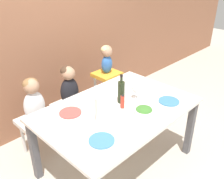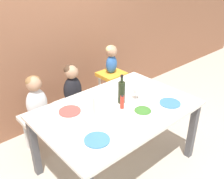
{
  "view_description": "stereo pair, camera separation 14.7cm",
  "coord_description": "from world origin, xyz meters",
  "views": [
    {
      "loc": [
        -1.58,
        -1.47,
        2.08
      ],
      "look_at": [
        0.0,
        0.08,
        0.93
      ],
      "focal_mm": 40.0,
      "sensor_mm": 36.0,
      "label": 1
    },
    {
      "loc": [
        -1.47,
        -1.57,
        2.08
      ],
      "look_at": [
        0.0,
        0.08,
        0.93
      ],
      "focal_mm": 40.0,
      "sensor_mm": 36.0,
      "label": 2
    }
  ],
  "objects": [
    {
      "name": "wall_back",
      "position": [
        0.0,
        1.27,
        1.35
      ],
      "size": [
        10.0,
        0.06,
        2.7
      ],
      "color": "#8E5B42",
      "rests_on": "ground_plane"
    },
    {
      "name": "wine_bottle",
      "position": [
        0.11,
        0.05,
        0.88
      ],
      "size": [
        0.07,
        0.07,
        0.32
      ],
      "color": "#232D19",
      "rests_on": "dining_table"
    },
    {
      "name": "person_baby_right",
      "position": [
        0.62,
        0.79,
        0.93
      ],
      "size": [
        0.17,
        0.16,
        0.38
      ],
      "color": "#3366B2",
      "rests_on": "chair_right_highchair"
    },
    {
      "name": "dinner_plate_front_right",
      "position": [
        0.47,
        -0.3,
        0.76
      ],
      "size": [
        0.22,
        0.22,
        0.01
      ],
      "color": "teal",
      "rests_on": "dining_table"
    },
    {
      "name": "chair_far_center",
      "position": [
        -0.02,
        0.78,
        0.4
      ],
      "size": [
        0.4,
        0.37,
        0.48
      ],
      "color": "silver",
      "rests_on": "ground_plane"
    },
    {
      "name": "paper_towel_roll",
      "position": [
        -0.28,
        -0.07,
        0.88
      ],
      "size": [
        0.12,
        0.12,
        0.26
      ],
      "color": "white",
      "rests_on": "dining_table"
    },
    {
      "name": "dining_table",
      "position": [
        0.0,
        0.0,
        0.66
      ],
      "size": [
        1.58,
        1.06,
        0.75
      ],
      "color": "white",
      "rests_on": "ground_plane"
    },
    {
      "name": "salad_bowl_large",
      "position": [
        0.06,
        -0.28,
        0.8
      ],
      "size": [
        0.19,
        0.19,
        0.1
      ],
      "color": "white",
      "rests_on": "dining_table"
    },
    {
      "name": "person_child_center",
      "position": [
        -0.02,
        0.79,
        0.74
      ],
      "size": [
        0.24,
        0.18,
        0.51
      ],
      "color": "black",
      "rests_on": "chair_far_center"
    },
    {
      "name": "ground_plane",
      "position": [
        0.0,
        0.0,
        0.0
      ],
      "size": [
        14.0,
        14.0,
        0.0
      ],
      "primitive_type": "plane",
      "color": "#BCB2A3"
    },
    {
      "name": "wine_glass_far",
      "position": [
        -0.08,
        0.2,
        0.86
      ],
      "size": [
        0.08,
        0.08,
        0.16
      ],
      "color": "white",
      "rests_on": "dining_table"
    },
    {
      "name": "person_child_left",
      "position": [
        -0.5,
        0.79,
        0.74
      ],
      "size": [
        0.24,
        0.18,
        0.51
      ],
      "color": "silver",
      "rests_on": "chair_far_left"
    },
    {
      "name": "condiment_bottle_hot_sauce",
      "position": [
        0.03,
        -0.03,
        0.82
      ],
      "size": [
        0.04,
        0.04,
        0.16
      ],
      "color": "red",
      "rests_on": "dining_table"
    },
    {
      "name": "dinner_plate_back_left",
      "position": [
        -0.4,
        0.26,
        0.76
      ],
      "size": [
        0.22,
        0.22,
        0.01
      ],
      "color": "#D14C47",
      "rests_on": "dining_table"
    },
    {
      "name": "wine_glass_near",
      "position": [
        0.27,
        -0.01,
        0.86
      ],
      "size": [
        0.08,
        0.08,
        0.16
      ],
      "color": "white",
      "rests_on": "dining_table"
    },
    {
      "name": "dinner_plate_front_left",
      "position": [
        -0.47,
        -0.27,
        0.76
      ],
      "size": [
        0.22,
        0.22,
        0.01
      ],
      "color": "teal",
      "rests_on": "dining_table"
    },
    {
      "name": "dinner_plate_back_right",
      "position": [
        0.53,
        0.21,
        0.76
      ],
      "size": [
        0.22,
        0.22,
        0.01
      ],
      "color": "silver",
      "rests_on": "dining_table"
    },
    {
      "name": "chair_right_highchair",
      "position": [
        0.62,
        0.78,
        0.54
      ],
      "size": [
        0.34,
        0.32,
        0.7
      ],
      "color": "silver",
      "rests_on": "ground_plane"
    },
    {
      "name": "chair_far_left",
      "position": [
        -0.5,
        0.78,
        0.4
      ],
      "size": [
        0.4,
        0.37,
        0.48
      ],
      "color": "silver",
      "rests_on": "ground_plane"
    }
  ]
}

